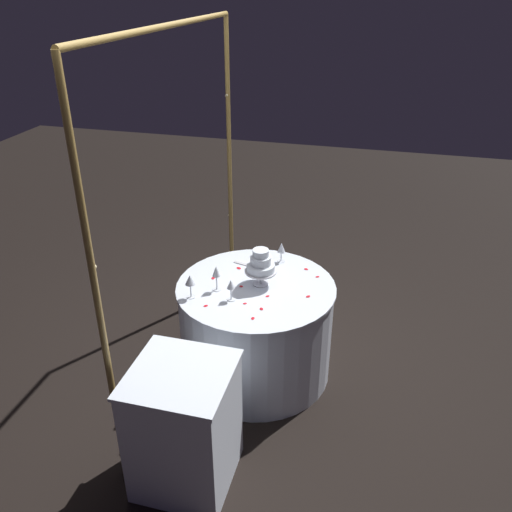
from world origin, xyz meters
TOP-DOWN VIEW (x-y plane):
  - ground_plane at (0.00, 0.00)m, footprint 12.00×12.00m
  - decorative_arch at (0.00, 0.52)m, footprint 2.25×0.05m
  - main_table at (0.00, 0.00)m, footprint 1.11×1.11m
  - side_table at (-1.03, 0.15)m, footprint 0.55×0.55m
  - tiered_cake at (0.03, -0.02)m, footprint 0.22×0.22m
  - wine_glass_0 at (-0.11, 0.25)m, footprint 0.06×0.06m
  - wine_glass_1 at (0.40, -0.09)m, footprint 0.06×0.06m
  - wine_glass_2 at (-0.21, 0.12)m, footprint 0.06×0.06m
  - wine_glass_3 at (-0.25, 0.38)m, footprint 0.07×0.07m
  - cake_knife at (0.25, 0.08)m, footprint 0.09×0.29m
  - rose_petal_0 at (0.16, 0.02)m, footprint 0.03×0.03m
  - rose_petal_1 at (-0.33, 0.25)m, footprint 0.04×0.04m
  - rose_petal_2 at (0.02, 0.32)m, footprint 0.04×0.03m
  - rose_petal_3 at (-0.23, 0.01)m, footprint 0.03×0.03m
  - rose_petal_4 at (-0.11, -0.11)m, footprint 0.04×0.04m
  - rose_petal_5 at (-0.04, -0.37)m, footprint 0.04×0.04m
  - rose_petal_6 at (0.32, -0.30)m, footprint 0.04×0.04m
  - rose_petal_7 at (0.23, -0.39)m, footprint 0.03×0.04m
  - rose_petal_8 at (-0.03, 0.10)m, footprint 0.03×0.03m
  - rose_petal_9 at (-0.27, -0.11)m, footprint 0.04×0.03m
  - rose_petal_10 at (-0.39, -0.08)m, footprint 0.03×0.02m
  - rose_petal_11 at (0.21, 0.19)m, footprint 0.04×0.05m
  - rose_petal_12 at (0.29, 0.20)m, footprint 0.03×0.03m

SIDE VIEW (x-z plane):
  - ground_plane at x=0.00m, z-range 0.00..0.00m
  - main_table at x=0.00m, z-range 0.00..0.74m
  - side_table at x=-1.03m, z-range 0.00..0.78m
  - rose_petal_0 at x=0.16m, z-range 0.74..0.74m
  - rose_petal_1 at x=-0.33m, z-range 0.74..0.74m
  - rose_petal_2 at x=0.02m, z-range 0.74..0.74m
  - rose_petal_3 at x=-0.23m, z-range 0.74..0.74m
  - rose_petal_4 at x=-0.11m, z-range 0.74..0.74m
  - rose_petal_5 at x=-0.04m, z-range 0.74..0.74m
  - rose_petal_6 at x=0.32m, z-range 0.74..0.74m
  - rose_petal_7 at x=0.23m, z-range 0.74..0.74m
  - rose_petal_8 at x=-0.03m, z-range 0.74..0.74m
  - rose_petal_9 at x=-0.27m, z-range 0.74..0.74m
  - rose_petal_10 at x=-0.39m, z-range 0.74..0.74m
  - rose_petal_11 at x=0.21m, z-range 0.74..0.74m
  - rose_petal_12 at x=0.29m, z-range 0.74..0.74m
  - cake_knife at x=0.25m, z-range 0.74..0.75m
  - wine_glass_2 at x=-0.21m, z-range 0.77..0.92m
  - wine_glass_1 at x=0.40m, z-range 0.77..0.92m
  - wine_glass_3 at x=-0.25m, z-range 0.78..0.95m
  - wine_glass_0 at x=-0.11m, z-range 0.78..0.96m
  - tiered_cake at x=0.03m, z-range 0.76..1.03m
  - decorative_arch at x=0.00m, z-range 0.37..2.77m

